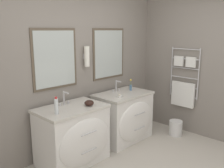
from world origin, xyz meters
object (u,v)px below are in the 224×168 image
at_px(vanity_left, 74,135).
at_px(amenity_bowl, 89,103).
at_px(waste_bin, 176,128).
at_px(toiletry_bottle, 56,106).
at_px(vanity_right, 125,116).
at_px(flower_vase, 131,86).

distance_m(vanity_left, amenity_bowl, 0.50).
xyz_separation_m(vanity_left, waste_bin, (1.85, -0.55, -0.28)).
relative_size(toiletry_bottle, amenity_bowl, 1.70).
bearing_deg(vanity_left, toiletry_bottle, -168.29).
relative_size(toiletry_bottle, waste_bin, 0.83).
xyz_separation_m(toiletry_bottle, amenity_bowl, (0.52, -0.03, -0.07)).
bearing_deg(vanity_right, waste_bin, -35.33).
distance_m(vanity_left, flower_vase, 1.40).
bearing_deg(flower_vase, vanity_left, -176.74).
height_order(vanity_right, waste_bin, vanity_right).
height_order(toiletry_bottle, waste_bin, toiletry_bottle).
height_order(vanity_right, amenity_bowl, amenity_bowl).
relative_size(vanity_right, amenity_bowl, 7.21).
distance_m(vanity_right, toiletry_bottle, 1.47).
distance_m(toiletry_bottle, amenity_bowl, 0.52).
distance_m(flower_vase, waste_bin, 1.11).
bearing_deg(amenity_bowl, flower_vase, 8.49).
distance_m(vanity_left, toiletry_bottle, 0.59).
bearing_deg(vanity_left, flower_vase, 3.26).
relative_size(vanity_left, waste_bin, 3.53).
height_order(vanity_left, vanity_right, same).
distance_m(toiletry_bottle, waste_bin, 2.33).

